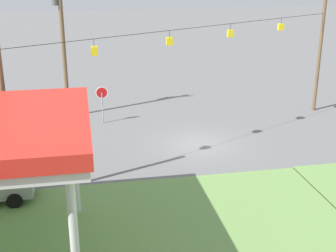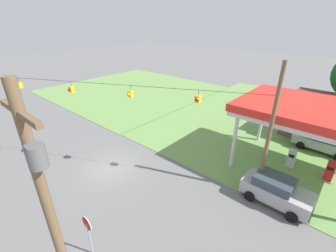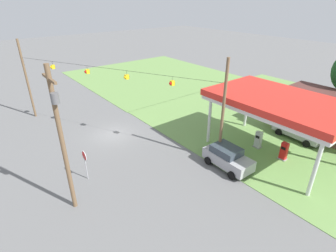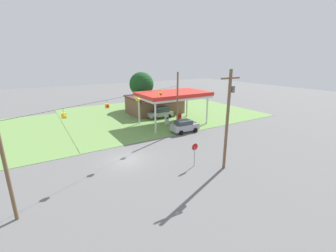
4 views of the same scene
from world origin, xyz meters
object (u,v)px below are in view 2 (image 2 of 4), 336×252
Objects in this scene: car_at_pumps_rear at (325,141)px; utility_pole_main at (54,225)px; car_at_pumps_front at (276,190)px; fuel_pump_near at (291,159)px; stop_sign_roadside at (88,228)px; gas_station_canopy at (326,115)px; fuel_pump_far at (329,172)px.

utility_pole_main is at bearing 80.48° from car_at_pumps_rear.
car_at_pumps_rear is at bearing 83.92° from car_at_pumps_front.
stop_sign_roadside is (-5.36, -14.36, 1.04)m from fuel_pump_near.
car_at_pumps_rear reaches higher than fuel_pump_near.
car_at_pumps_front is (0.28, -4.68, 0.17)m from fuel_pump_near.
gas_station_canopy is at bearing -114.79° from stop_sign_roadside.
fuel_pump_near is at bearing 94.61° from car_at_pumps_front.
stop_sign_roadside is (-5.64, -9.68, 0.87)m from car_at_pumps_front.
fuel_pump_near is (-1.27, -0.00, -4.08)m from gas_station_canopy.
stop_sign_roadside is (-7.91, -14.36, 1.04)m from fuel_pump_far.
car_at_pumps_rear is at bearing 72.55° from fuel_pump_near.
stop_sign_roadside is 0.26× the size of utility_pole_main.
gas_station_canopy is 4.27m from fuel_pump_far.
fuel_pump_near is at bearing -110.47° from stop_sign_roadside.
utility_pole_main is (-3.32, -11.54, 4.44)m from car_at_pumps_front.
car_at_pumps_front is 9.43m from car_at_pumps_rear.
car_at_pumps_rear is (0.20, 4.68, -3.86)m from gas_station_canopy.
stop_sign_roadside is at bearing -114.79° from gas_station_canopy.
gas_station_canopy is 6.07m from car_at_pumps_rear.
gas_station_canopy reaches higher than car_at_pumps_front.
fuel_pump_near is at bearing 79.40° from utility_pole_main.
car_at_pumps_rear is at bearing 102.93° from fuel_pump_far.
stop_sign_roadside reaches higher than fuel_pump_far.
gas_station_canopy is at bearing 90.22° from car_at_pumps_rear.
car_at_pumps_front is at bearing -120.22° from stop_sign_roadside.
utility_pole_main reaches higher than gas_station_canopy.
utility_pole_main is at bearing -104.86° from car_at_pumps_front.
stop_sign_roadside is at bearing -119.05° from car_at_pumps_front.
utility_pole_main reaches higher than car_at_pumps_front.
fuel_pump_near is 4.69m from car_at_pumps_front.
utility_pole_main is at bearing 141.34° from stop_sign_roadside.
gas_station_canopy is 16.79m from utility_pole_main.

